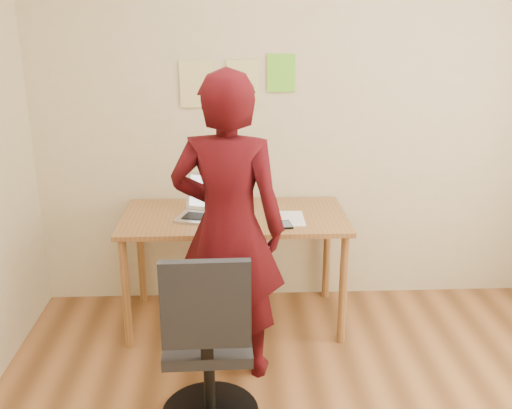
{
  "coord_description": "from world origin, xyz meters",
  "views": [
    {
      "loc": [
        -0.44,
        -1.99,
        1.93
      ],
      "look_at": [
        -0.31,
        0.95,
        0.95
      ],
      "focal_mm": 40.0,
      "sensor_mm": 36.0,
      "label": 1
    }
  ],
  "objects_px": {
    "laptop": "(209,208)",
    "person": "(228,229)",
    "desk": "(234,228)",
    "phone": "(285,225)",
    "office_chair": "(208,353)"
  },
  "relations": [
    {
      "from": "laptop",
      "to": "person",
      "type": "relative_size",
      "value": 0.24
    },
    {
      "from": "person",
      "to": "desk",
      "type": "bearing_deg",
      "value": -81.95
    },
    {
      "from": "phone",
      "to": "person",
      "type": "height_order",
      "value": "person"
    },
    {
      "from": "desk",
      "to": "phone",
      "type": "height_order",
      "value": "phone"
    },
    {
      "from": "laptop",
      "to": "phone",
      "type": "height_order",
      "value": "laptop"
    },
    {
      "from": "person",
      "to": "office_chair",
      "type": "bearing_deg",
      "value": 90.15
    },
    {
      "from": "office_chair",
      "to": "phone",
      "type": "bearing_deg",
      "value": 60.46
    },
    {
      "from": "desk",
      "to": "person",
      "type": "height_order",
      "value": "person"
    },
    {
      "from": "office_chair",
      "to": "person",
      "type": "xyz_separation_m",
      "value": [
        0.1,
        0.49,
        0.44
      ]
    },
    {
      "from": "laptop",
      "to": "person",
      "type": "bearing_deg",
      "value": -60.47
    },
    {
      "from": "phone",
      "to": "office_chair",
      "type": "distance_m",
      "value": 0.99
    },
    {
      "from": "laptop",
      "to": "person",
      "type": "distance_m",
      "value": 0.53
    },
    {
      "from": "desk",
      "to": "phone",
      "type": "bearing_deg",
      "value": -33.55
    },
    {
      "from": "laptop",
      "to": "phone",
      "type": "bearing_deg",
      "value": -5.79
    },
    {
      "from": "phone",
      "to": "office_chair",
      "type": "xyz_separation_m",
      "value": [
        -0.44,
        -0.82,
        -0.34
      ]
    }
  ]
}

